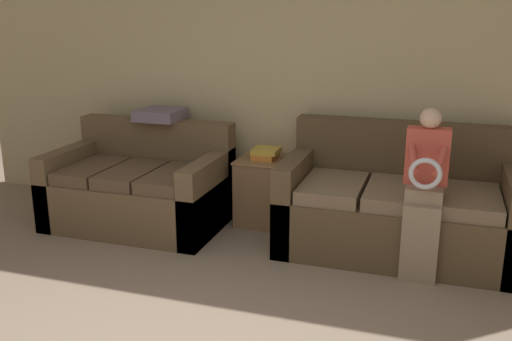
{
  "coord_description": "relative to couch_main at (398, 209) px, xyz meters",
  "views": [
    {
      "loc": [
        1.16,
        -2.1,
        1.93
      ],
      "look_at": [
        -0.12,
        1.8,
        0.77
      ],
      "focal_mm": 40.0,
      "sensor_mm": 36.0,
      "label": 1
    }
  ],
  "objects": [
    {
      "name": "child_left_seated",
      "position": [
        0.2,
        -0.43,
        0.33
      ],
      "size": [
        0.32,
        0.37,
        1.26
      ],
      "color": "gray",
      "rests_on": "ground_plane"
    },
    {
      "name": "side_shelf",
      "position": [
        -1.22,
        0.26,
        -0.04
      ],
      "size": [
        0.5,
        0.5,
        0.62
      ],
      "color": "olive",
      "rests_on": "ground_plane"
    },
    {
      "name": "throw_pillow",
      "position": [
        -2.27,
        0.24,
        0.62
      ],
      "size": [
        0.41,
        0.41,
        0.1
      ],
      "color": "slate",
      "rests_on": "couch_side"
    },
    {
      "name": "couch_main",
      "position": [
        0.0,
        0.0,
        0.0
      ],
      "size": [
        1.87,
        0.99,
        1.02
      ],
      "color": "brown",
      "rests_on": "ground_plane"
    },
    {
      "name": "couch_side",
      "position": [
        -2.32,
        -0.11,
        -0.03
      ],
      "size": [
        1.55,
        0.99,
        0.92
      ],
      "color": "brown",
      "rests_on": "ground_plane"
    },
    {
      "name": "wall_back",
      "position": [
        -0.89,
        0.56,
        0.92
      ],
      "size": [
        7.16,
        0.06,
        2.55
      ],
      "color": "#C6B789",
      "rests_on": "ground_plane"
    },
    {
      "name": "book_stack",
      "position": [
        -1.22,
        0.27,
        0.31
      ],
      "size": [
        0.23,
        0.26,
        0.1
      ],
      "color": "orange",
      "rests_on": "side_shelf"
    }
  ]
}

